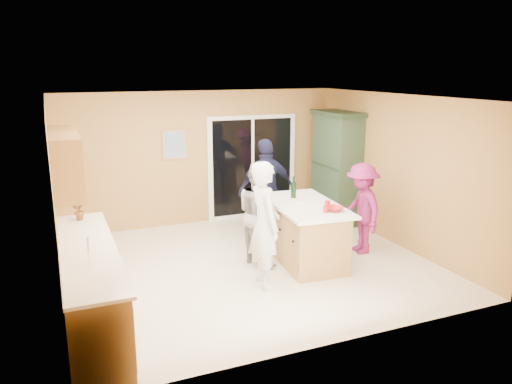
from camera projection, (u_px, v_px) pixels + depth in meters
name	position (u px, v px, depth m)	size (l,w,h in m)	color
floor	(250.00, 265.00, 7.86)	(5.50, 5.50, 0.00)	white
ceiling	(249.00, 98.00, 7.23)	(5.50, 5.00, 0.10)	white
wall_back	(202.00, 158.00, 9.78)	(5.50, 0.10, 2.60)	tan
wall_front	(337.00, 234.00, 5.30)	(5.50, 0.10, 2.60)	tan
wall_left	(54.00, 203.00, 6.52)	(0.10, 5.00, 2.60)	tan
wall_right	(398.00, 171.00, 8.57)	(0.10, 5.00, 2.60)	tan
left_cabinet_run	(91.00, 291.00, 5.90)	(0.65, 3.05, 1.24)	#AF8244
upper_cabinets	(65.00, 162.00, 6.27)	(0.35, 1.60, 0.75)	#AF8244
sliding_door	(252.00, 167.00, 10.20)	(1.90, 0.07, 2.10)	white
framed_picture	(174.00, 145.00, 9.49)	(0.46, 0.04, 0.56)	tan
kitchen_island	(305.00, 234.00, 7.93)	(1.15, 1.89, 0.95)	#AF8244
green_hutch	(337.00, 169.00, 9.91)	(0.63, 1.20, 2.20)	#1F321F
woman_white	(264.00, 225.00, 6.93)	(0.66, 0.43, 1.80)	silver
woman_grey	(259.00, 213.00, 7.78)	(0.79, 0.62, 1.62)	#9B9A9D
woman_navy	(266.00, 189.00, 8.89)	(1.07, 0.44, 1.82)	#161731
woman_magenta	(362.00, 208.00, 8.25)	(0.98, 0.56, 1.52)	#871D4B
serving_bowl	(334.00, 209.00, 7.41)	(0.27, 0.27, 0.07)	red
tulip_vase	(78.00, 205.00, 6.96)	(0.23, 0.15, 0.43)	#A71015
tumbler_near	(326.00, 209.00, 7.32)	(0.07, 0.07, 0.10)	red
tumbler_far	(327.00, 205.00, 7.54)	(0.08, 0.08, 0.12)	red
wine_bottle	(294.00, 190.00, 8.08)	(0.09, 0.09, 0.37)	black
white_plate	(297.00, 200.00, 8.03)	(0.25, 0.25, 0.02)	silver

